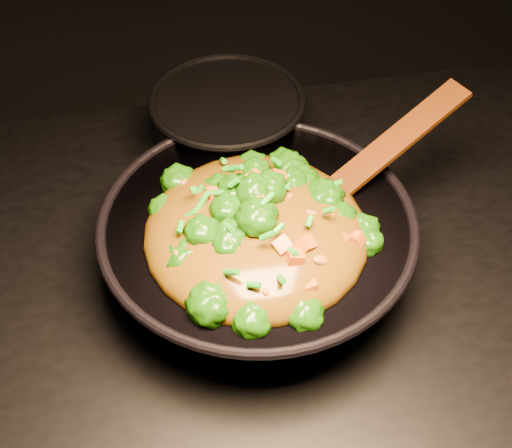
{
  "coord_description": "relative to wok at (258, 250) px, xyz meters",
  "views": [
    {
      "loc": [
        -0.21,
        -0.51,
        1.62
      ],
      "look_at": [
        -0.1,
        0.07,
        0.99
      ],
      "focal_mm": 50.0,
      "sensor_mm": 36.0,
      "label": 1
    }
  ],
  "objects": [
    {
      "name": "stir_fry",
      "position": [
        -0.01,
        -0.02,
        0.1
      ],
      "size": [
        0.32,
        0.32,
        0.09
      ],
      "primitive_type": null,
      "rotation": [
        0.0,
        0.0,
        0.25
      ],
      "color": "#1B5906",
      "rests_on": "wok"
    },
    {
      "name": "back_pot",
      "position": [
        0.0,
        0.23,
        0.01
      ],
      "size": [
        0.25,
        0.25,
        0.12
      ],
      "primitive_type": "cylinder",
      "rotation": [
        0.0,
        0.0,
        0.2
      ],
      "color": "black",
      "rests_on": "stovetop"
    },
    {
      "name": "spatula",
      "position": [
        0.17,
        0.05,
        0.09
      ],
      "size": [
        0.22,
        0.12,
        0.1
      ],
      "primitive_type": "cube",
      "rotation": [
        0.0,
        -0.38,
        0.39
      ],
      "color": "#3E1404",
      "rests_on": "wok"
    },
    {
      "name": "wok",
      "position": [
        0.0,
        0.0,
        0.0
      ],
      "size": [
        0.48,
        0.48,
        0.1
      ],
      "primitive_type": null,
      "rotation": [
        0.0,
        0.0,
        -0.36
      ],
      "color": "black",
      "rests_on": "stovetop"
    }
  ]
}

